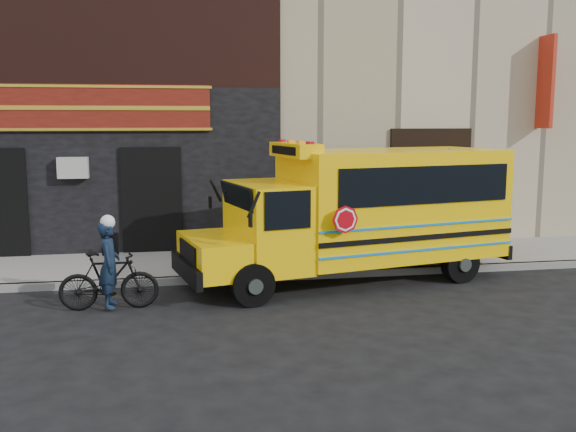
# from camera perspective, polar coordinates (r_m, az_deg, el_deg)

# --- Properties ---
(ground) EXTENTS (120.00, 120.00, 0.00)m
(ground) POSITION_cam_1_polar(r_m,az_deg,el_deg) (11.35, 3.83, -8.75)
(ground) COLOR black
(ground) RESTS_ON ground
(curb) EXTENTS (40.00, 0.20, 0.15)m
(curb) POSITION_cam_1_polar(r_m,az_deg,el_deg) (13.78, 1.25, -5.30)
(curb) COLOR gray
(curb) RESTS_ON ground
(sidewalk) EXTENTS (40.00, 3.00, 0.15)m
(sidewalk) POSITION_cam_1_polar(r_m,az_deg,el_deg) (15.21, 0.15, -3.97)
(sidewalk) COLOR gray
(sidewalk) RESTS_ON ground
(building) EXTENTS (20.00, 10.70, 12.00)m
(building) POSITION_cam_1_polar(r_m,az_deg,el_deg) (21.31, -3.09, 15.96)
(building) COLOR tan
(building) RESTS_ON sidewalk
(school_bus) EXTENTS (7.20, 3.55, 2.92)m
(school_bus) POSITION_cam_1_polar(r_m,az_deg,el_deg) (13.54, 6.83, 0.58)
(school_bus) COLOR black
(school_bus) RESTS_ON ground
(sign_pole) EXTENTS (0.12, 0.23, 2.76)m
(sign_pole) POSITION_cam_1_polar(r_m,az_deg,el_deg) (14.51, 14.04, 1.02)
(sign_pole) COLOR #444C47
(sign_pole) RESTS_ON ground
(bicycle) EXTENTS (1.75, 0.50, 1.05)m
(bicycle) POSITION_cam_1_polar(r_m,az_deg,el_deg) (11.93, -15.64, -5.58)
(bicycle) COLOR black
(bicycle) RESTS_ON ground
(cyclist) EXTENTS (0.40, 0.59, 1.56)m
(cyclist) POSITION_cam_1_polar(r_m,az_deg,el_deg) (11.87, -15.58, -4.38)
(cyclist) COLOR #101D31
(cyclist) RESTS_ON ground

